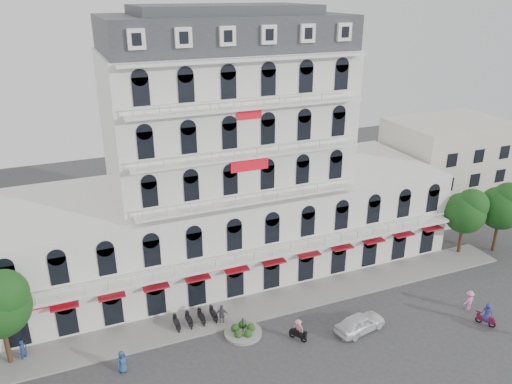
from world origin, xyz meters
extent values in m
plane|color=#38383A|center=(0.00, 0.00, 0.00)|extent=(120.00, 120.00, 0.00)
cube|color=gray|center=(0.00, 9.00, 0.08)|extent=(53.00, 4.00, 0.16)
cube|color=silver|center=(0.00, 18.00, 4.50)|extent=(45.00, 14.00, 9.00)
cube|color=silver|center=(0.00, 18.00, 15.50)|extent=(22.00, 12.00, 13.00)
cube|color=#2D3035|center=(0.00, 18.00, 23.50)|extent=(21.56, 11.76, 3.00)
cube|color=#2D3035|center=(0.00, 18.00, 25.40)|extent=(15.84, 8.64, 0.80)
cube|color=#A41422|center=(0.00, 10.50, 3.50)|extent=(40.50, 1.00, 0.15)
cube|color=red|center=(0.00, 11.88, 13.00)|extent=(3.50, 0.10, 1.40)
cube|color=beige|center=(30.00, 20.00, 6.00)|extent=(14.00, 10.00, 12.00)
cylinder|color=gray|center=(-3.00, 6.00, 0.12)|extent=(3.20, 3.20, 0.24)
cylinder|color=black|center=(-3.00, 6.00, 0.90)|extent=(0.08, 0.08, 1.40)
sphere|color=#204316|center=(-2.30, 6.00, 0.45)|extent=(0.70, 0.70, 0.70)
sphere|color=#204316|center=(-2.78, 6.66, 0.45)|extent=(0.70, 0.70, 0.70)
sphere|color=#204316|center=(-3.56, 6.42, 0.45)|extent=(0.70, 0.70, 0.70)
sphere|color=#204316|center=(-3.57, 5.60, 0.45)|extent=(0.70, 0.70, 0.70)
sphere|color=#204316|center=(-2.80, 5.33, 0.45)|extent=(0.70, 0.70, 0.70)
cylinder|color=#382314|center=(-21.00, 9.50, 1.87)|extent=(0.36, 0.36, 3.74)
sphere|color=#123B14|center=(-20.50, 9.20, 6.38)|extent=(3.74, 3.74, 3.74)
cylinder|color=#382314|center=(24.00, 10.00, 1.72)|extent=(0.36, 0.36, 3.43)
sphere|color=#123B14|center=(24.00, 10.00, 4.84)|extent=(4.37, 4.37, 4.37)
sphere|color=#123B14|center=(24.50, 9.70, 5.85)|extent=(3.43, 3.43, 3.43)
sphere|color=#123B14|center=(23.60, 10.30, 5.46)|extent=(3.12, 3.12, 3.12)
cylinder|color=#382314|center=(28.00, 9.00, 1.83)|extent=(0.36, 0.36, 3.65)
sphere|color=#123B14|center=(28.00, 9.00, 5.15)|extent=(4.65, 4.65, 4.65)
sphere|color=#123B14|center=(28.50, 8.70, 6.23)|extent=(3.65, 3.65, 3.65)
sphere|color=#123B14|center=(27.60, 9.30, 5.81)|extent=(3.32, 3.32, 3.32)
imported|color=white|center=(6.37, 2.66, 0.79)|extent=(4.92, 2.67, 1.59)
cube|color=maroon|center=(16.89, -0.83, 0.55)|extent=(1.05, 1.47, 0.35)
torus|color=black|center=(16.61, -0.36, 0.28)|extent=(0.40, 0.58, 0.60)
torus|color=black|center=(17.16, -1.31, 0.28)|extent=(0.40, 0.58, 0.60)
imported|color=navy|center=(16.89, -0.83, 1.31)|extent=(0.89, 1.00, 1.71)
cube|color=black|center=(0.94, 3.58, 0.55)|extent=(1.13, 1.44, 0.35)
torus|color=black|center=(1.25, 3.12, 0.28)|extent=(0.43, 0.57, 0.60)
torus|color=black|center=(0.64, 4.03, 0.28)|extent=(0.43, 0.57, 0.60)
imported|color=pink|center=(0.94, 3.58, 1.21)|extent=(1.01, 1.13, 1.51)
imported|color=navy|center=(-13.03, 5.27, 0.94)|extent=(1.07, 0.89, 1.87)
imported|color=#515358|center=(-4.20, 7.93, 0.97)|extent=(1.23, 0.86, 1.93)
imported|color=#F682CB|center=(17.17, 1.48, 0.96)|extent=(1.30, 0.82, 1.92)
imported|color=navy|center=(-20.00, 9.50, 0.94)|extent=(0.80, 0.80, 1.87)
camera|label=1|loc=(-15.11, -26.34, 27.01)|focal=35.00mm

